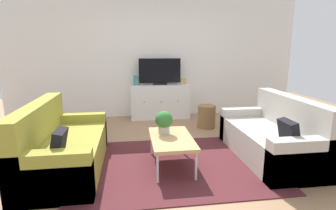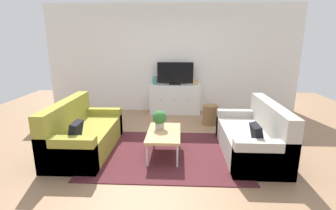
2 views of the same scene
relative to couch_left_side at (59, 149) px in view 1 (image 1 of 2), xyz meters
name	(u,v)px [view 1 (image 1 of 2)]	position (x,y,z in m)	size (l,w,h in m)	color
ground_plane	(172,160)	(1.44, 0.10, -0.28)	(10.00, 10.00, 0.00)	#997251
wall_back	(154,55)	(1.44, 2.65, 1.07)	(6.40, 0.12, 2.70)	white
area_rug	(174,164)	(1.44, -0.05, -0.28)	(2.50, 1.90, 0.01)	#4C1E23
couch_left_side	(59,149)	(0.00, 0.00, 0.00)	(0.84, 1.68, 0.86)	olive
couch_right_side	(275,138)	(2.88, 0.00, 0.00)	(0.84, 1.68, 0.86)	#B2ADA3
coffee_table	(171,140)	(1.40, -0.09, 0.09)	(0.53, 0.92, 0.40)	tan
potted_plant	(164,121)	(1.32, 0.05, 0.29)	(0.23, 0.23, 0.31)	#B7B2A8
tv_console	(160,101)	(1.53, 2.37, 0.08)	(1.26, 0.47, 0.73)	white
flat_screen_tv	(160,72)	(1.53, 2.39, 0.73)	(0.90, 0.16, 0.56)	black
glass_vase	(136,80)	(1.02, 2.37, 0.55)	(0.11, 0.11, 0.21)	teal
mantel_clock	(183,81)	(2.04, 2.37, 0.51)	(0.11, 0.07, 0.13)	tan
wicker_basket	(206,117)	(2.33, 1.51, -0.06)	(0.34, 0.34, 0.43)	olive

